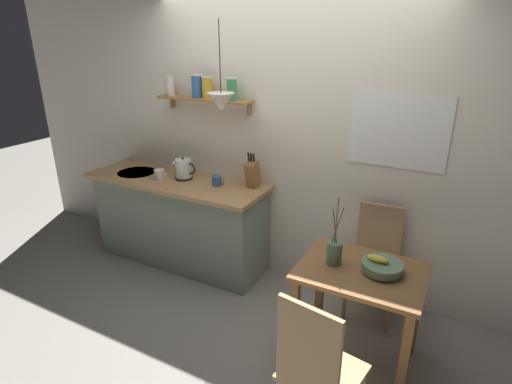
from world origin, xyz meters
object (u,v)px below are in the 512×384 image
(coffee_mug_spare, at_px, (217,181))
(coffee_mug_by_sink, at_px, (159,174))
(twig_vase, at_px, (334,252))
(pendant_lamp, at_px, (221,101))
(dining_chair_near, at_px, (316,369))
(dining_chair_far, at_px, (375,256))
(electric_kettle, at_px, (183,169))
(dining_table, at_px, (360,288))
(fruit_bowl, at_px, (382,266))
(knife_block, at_px, (252,173))

(coffee_mug_spare, bearing_deg, coffee_mug_by_sink, -169.14)
(twig_vase, distance_m, pendant_lamp, 1.49)
(dining_chair_near, height_order, dining_chair_far, dining_chair_near)
(dining_chair_far, height_order, electric_kettle, electric_kettle)
(dining_table, bearing_deg, twig_vase, -176.74)
(dining_table, relative_size, coffee_mug_spare, 6.37)
(dining_chair_near, xyz_separation_m, electric_kettle, (-1.84, 1.31, 0.46))
(dining_table, relative_size, coffee_mug_by_sink, 6.16)
(dining_chair_near, height_order, pendant_lamp, pendant_lamp)
(dining_table, relative_size, twig_vase, 1.66)
(dining_chair_far, relative_size, twig_vase, 1.88)
(dining_chair_far, height_order, fruit_bowl, dining_chair_far)
(dining_chair_far, bearing_deg, coffee_mug_by_sink, -174.69)
(dining_chair_near, height_order, coffee_mug_by_sink, same)
(twig_vase, height_order, knife_block, twig_vase)
(dining_chair_far, bearing_deg, electric_kettle, -177.78)
(twig_vase, height_order, coffee_mug_spare, twig_vase)
(dining_chair_near, distance_m, knife_block, 1.89)
(dining_table, xyz_separation_m, coffee_mug_spare, (-1.49, 0.54, 0.35))
(dining_chair_near, xyz_separation_m, knife_block, (-1.15, 1.41, 0.50))
(coffee_mug_by_sink, bearing_deg, fruit_bowl, -10.34)
(dining_table, distance_m, coffee_mug_spare, 1.62)
(coffee_mug_by_sink, bearing_deg, pendant_lamp, -2.32)
(dining_table, bearing_deg, coffee_mug_by_sink, 168.19)
(knife_block, height_order, coffee_mug_by_sink, knife_block)
(dining_chair_far, relative_size, coffee_mug_by_sink, 6.99)
(fruit_bowl, distance_m, pendant_lamp, 1.75)
(coffee_mug_by_sink, bearing_deg, dining_chair_near, -30.25)
(dining_table, distance_m, pendant_lamp, 1.77)
(dining_chair_far, relative_size, electric_kettle, 3.66)
(dining_chair_far, height_order, pendant_lamp, pendant_lamp)
(knife_block, bearing_deg, dining_chair_far, -1.77)
(fruit_bowl, relative_size, coffee_mug_by_sink, 2.00)
(dining_chair_far, distance_m, twig_vase, 0.73)
(dining_table, distance_m, dining_chair_near, 0.76)
(fruit_bowl, relative_size, electric_kettle, 1.04)
(electric_kettle, relative_size, coffee_mug_spare, 1.98)
(dining_table, height_order, knife_block, knife_block)
(coffee_mug_spare, xyz_separation_m, pendant_lamp, (0.16, -0.14, 0.75))
(twig_vase, bearing_deg, coffee_mug_spare, 156.81)
(dining_table, xyz_separation_m, dining_chair_far, (-0.02, 0.62, -0.08))
(dining_chair_far, distance_m, electric_kettle, 1.91)
(knife_block, relative_size, coffee_mug_spare, 2.54)
(dining_chair_far, xyz_separation_m, twig_vase, (-0.17, -0.63, 0.31))
(fruit_bowl, bearing_deg, coffee_mug_spare, 162.36)
(twig_vase, xyz_separation_m, coffee_mug_by_sink, (-1.88, 0.44, 0.12))
(dining_table, bearing_deg, fruit_bowl, 15.52)
(dining_chair_far, distance_m, coffee_mug_spare, 1.53)
(dining_chair_far, height_order, twig_vase, twig_vase)
(dining_table, distance_m, fruit_bowl, 0.23)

